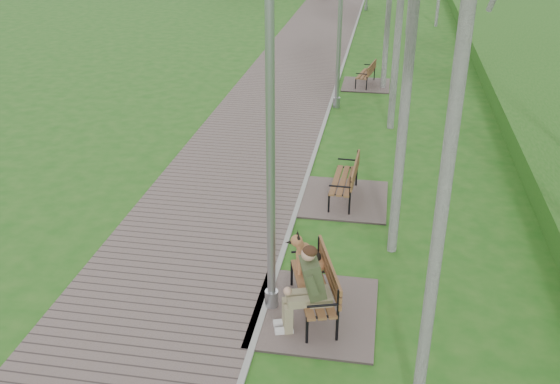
{
  "coord_description": "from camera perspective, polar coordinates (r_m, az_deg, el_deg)",
  "views": [
    {
      "loc": [
        1.69,
        -6.54,
        6.29
      ],
      "look_at": [
        -0.08,
        3.64,
        1.21
      ],
      "focal_mm": 40.0,
      "sensor_mm": 36.0,
      "label": 1
    }
  ],
  "objects": [
    {
      "name": "walkway",
      "position": [
        28.94,
        2.89,
        13.61
      ],
      "size": [
        3.5,
        67.0,
        0.04
      ],
      "primitive_type": "cube",
      "color": "#6E5D59",
      "rests_on": "ground"
    },
    {
      "name": "lamp_post_near",
      "position": [
        9.2,
        -0.87,
        2.94
      ],
      "size": [
        0.22,
        0.22,
        5.7
      ],
      "color": "#92959A",
      "rests_on": "ground"
    },
    {
      "name": "kerb",
      "position": [
        28.78,
        6.45,
        13.42
      ],
      "size": [
        0.1,
        67.0,
        0.05
      ],
      "primitive_type": "cube",
      "color": "#999993",
      "rests_on": "ground"
    },
    {
      "name": "lamp_post_second",
      "position": [
        19.34,
        5.5,
        15.16
      ],
      "size": [
        0.22,
        0.22,
        5.65
      ],
      "color": "#92959A",
      "rests_on": "ground"
    },
    {
      "name": "bench_second",
      "position": [
        13.9,
        5.81,
        0.09
      ],
      "size": [
        1.88,
        2.08,
        1.15
      ],
      "color": "#6E5D59",
      "rests_on": "ground"
    },
    {
      "name": "ground",
      "position": [
        9.23,
        -3.51,
        -16.87
      ],
      "size": [
        120.0,
        120.0,
        0.0
      ],
      "primitive_type": "plane",
      "color": "#215E18",
      "rests_on": "ground"
    },
    {
      "name": "bench_third",
      "position": [
        22.38,
        7.8,
        10.08
      ],
      "size": [
        1.64,
        1.82,
        1.0
      ],
      "color": "#6E5D59",
      "rests_on": "ground"
    },
    {
      "name": "bench_main",
      "position": [
        10.11,
        2.69,
        -8.88
      ],
      "size": [
        1.99,
        2.21,
        1.73
      ],
      "color": "#6E5D59",
      "rests_on": "ground"
    }
  ]
}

